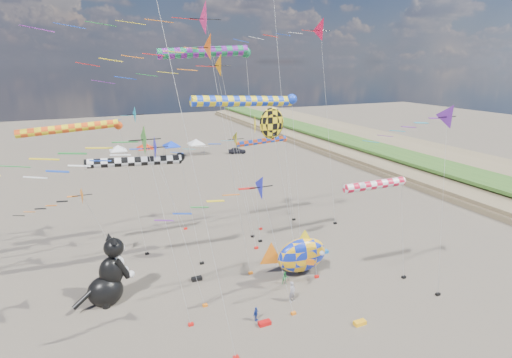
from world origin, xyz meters
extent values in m
cone|color=#1111BA|center=(-7.03, 8.85, 13.03)|extent=(1.70, 1.82, 1.87)
cylinder|color=#B2B2B2|center=(-5.85, 8.85, 6.52)|extent=(2.37, 0.02, 13.04)
cube|color=black|center=(-4.68, 8.85, 0.10)|extent=(0.36, 0.24, 0.20)
cone|color=red|center=(11.32, 18.50, 21.29)|extent=(2.36, 2.53, 2.60)
cylinder|color=#B2B2B2|center=(12.67, 18.50, 10.64)|extent=(2.73, 0.02, 21.29)
cube|color=black|center=(14.03, 18.50, 0.10)|extent=(0.36, 0.24, 0.20)
cone|color=#131AC9|center=(-0.42, 5.17, 10.74)|extent=(1.63, 1.75, 1.80)
cylinder|color=#B2B2B2|center=(0.33, 5.17, 5.37)|extent=(1.54, 0.02, 10.75)
cube|color=black|center=(1.09, 5.17, 0.10)|extent=(0.36, 0.24, 0.20)
cone|color=orange|center=(0.95, 16.33, 17.95)|extent=(2.00, 2.14, 2.21)
cylinder|color=#B2B2B2|center=(1.97, 16.33, 8.98)|extent=(2.06, 0.02, 17.96)
cube|color=black|center=(2.98, 16.33, 0.10)|extent=(0.36, 0.24, 0.20)
cone|color=#0F96B8|center=(-6.17, 24.03, 13.19)|extent=(1.80, 1.93, 1.99)
cylinder|color=#B2B2B2|center=(-4.28, 24.03, 6.59)|extent=(3.81, 0.02, 13.19)
cube|color=black|center=(-2.38, 24.03, 0.10)|extent=(0.36, 0.24, 0.20)
cone|color=#672599|center=(11.22, 2.68, 14.63)|extent=(1.72, 1.85, 1.90)
cylinder|color=#B2B2B2|center=(12.15, 2.68, 7.32)|extent=(1.87, 0.02, 14.64)
cube|color=black|center=(13.07, 2.68, 0.10)|extent=(0.36, 0.24, 0.20)
cone|color=orange|center=(-12.10, 20.21, 7.00)|extent=(1.71, 1.83, 1.89)
cylinder|color=#B2B2B2|center=(-11.10, 20.21, 3.50)|extent=(2.03, 0.02, 7.01)
cube|color=black|center=(-10.10, 20.21, 0.10)|extent=(0.36, 0.24, 0.20)
cone|color=#F6216D|center=(-0.08, 19.06, 21.82)|extent=(3.03, 3.25, 3.35)
cylinder|color=#B2B2B2|center=(1.83, 19.06, 10.91)|extent=(3.85, 0.02, 21.83)
cube|color=black|center=(3.74, 19.06, 0.10)|extent=(0.36, 0.24, 0.20)
cone|color=#25861D|center=(-8.31, 7.00, 13.87)|extent=(1.92, 2.06, 2.12)
cylinder|color=#B2B2B2|center=(-7.31, 7.00, 6.94)|extent=(2.04, 0.02, 13.88)
cube|color=black|center=(-6.30, 7.00, 0.10)|extent=(0.36, 0.24, 0.20)
cylinder|color=#B2B2B2|center=(4.02, 12.29, 13.04)|extent=(2.27, 0.02, 26.08)
cube|color=black|center=(5.14, 12.29, 0.10)|extent=(0.36, 0.24, 0.20)
cylinder|color=#B2B2B2|center=(-5.97, 2.55, 11.42)|extent=(2.89, 0.02, 22.85)
cube|color=black|center=(-4.54, 2.55, 0.10)|extent=(0.36, 0.24, 0.20)
cone|color=#FD5C0F|center=(-2.47, 11.97, 19.27)|extent=(2.04, 2.19, 2.26)
cylinder|color=#B2B2B2|center=(-0.99, 11.97, 9.63)|extent=(2.99, 0.02, 19.27)
cube|color=black|center=(0.49, 11.97, 0.10)|extent=(0.36, 0.24, 0.20)
cone|color=yellow|center=(2.92, 20.55, 10.51)|extent=(1.76, 1.88, 1.94)
cylinder|color=#B2B2B2|center=(4.15, 20.55, 5.26)|extent=(2.48, 0.02, 10.52)
cube|color=black|center=(5.37, 20.55, 0.10)|extent=(0.36, 0.24, 0.20)
cylinder|color=blue|center=(0.40, 13.02, 15.16)|extent=(8.85, 0.84, 0.84)
sphere|color=blue|center=(4.83, 13.02, 15.16)|extent=(0.89, 0.89, 0.89)
cylinder|color=#B2B2B2|center=(5.58, 13.02, 7.58)|extent=(1.52, 0.02, 15.16)
cube|color=black|center=(6.33, 13.02, 0.10)|extent=(0.36, 0.24, 0.20)
cylinder|color=red|center=(8.35, 5.85, 9.10)|extent=(5.28, 0.70, 0.70)
sphere|color=red|center=(10.99, 5.85, 9.10)|extent=(0.74, 0.74, 0.74)
cylinder|color=#B2B2B2|center=(11.74, 5.85, 4.55)|extent=(1.52, 0.02, 9.10)
cube|color=black|center=(12.49, 5.85, 0.10)|extent=(0.36, 0.24, 0.20)
cylinder|color=#EF4910|center=(5.83, 21.46, 9.93)|extent=(5.68, 0.59, 0.59)
sphere|color=#EF4910|center=(8.67, 21.46, 9.93)|extent=(0.62, 0.62, 0.62)
cylinder|color=#B2B2B2|center=(9.42, 21.46, 4.97)|extent=(1.52, 0.02, 9.94)
cube|color=black|center=(10.17, 21.46, 0.10)|extent=(0.36, 0.24, 0.20)
cylinder|color=black|center=(-8.25, 15.47, 10.44)|extent=(7.53, 0.77, 0.77)
sphere|color=black|center=(-4.49, 15.47, 10.44)|extent=(0.81, 0.81, 0.81)
cylinder|color=#B2B2B2|center=(-3.74, 15.47, 5.22)|extent=(1.52, 0.02, 10.44)
cube|color=black|center=(-2.99, 15.47, 0.10)|extent=(0.36, 0.24, 0.20)
cylinder|color=#FF5215|center=(-12.86, 19.52, 12.84)|extent=(7.97, 0.71, 0.71)
sphere|color=#FF5215|center=(-8.88, 19.52, 12.84)|extent=(0.74, 0.74, 0.74)
cylinder|color=#B2B2B2|center=(-8.13, 19.52, 6.42)|extent=(1.52, 0.02, 12.85)
cube|color=black|center=(-7.38, 19.52, 0.10)|extent=(0.36, 0.24, 0.20)
cylinder|color=#178048|center=(-1.45, 17.65, 19.02)|extent=(7.93, 0.90, 0.90)
sphere|color=#178048|center=(2.51, 17.65, 19.02)|extent=(0.94, 0.94, 0.94)
cylinder|color=#B2B2B2|center=(3.26, 17.65, 9.51)|extent=(1.52, 0.02, 19.03)
cube|color=black|center=(4.01, 17.65, 0.10)|extent=(0.36, 0.24, 0.20)
ellipsoid|color=yellow|center=(2.66, 12.44, 13.29)|extent=(2.20, 0.40, 2.64)
cone|color=yellow|center=(1.16, 12.44, 13.29)|extent=(0.12, 1.80, 1.80)
cylinder|color=#B2B2B2|center=(3.66, 11.44, 6.65)|extent=(2.03, 2.03, 13.30)
cube|color=black|center=(4.66, 10.44, 0.10)|extent=(0.36, 0.24, 0.20)
ellipsoid|color=#132DB9|center=(4.56, 10.03, 1.94)|extent=(5.05, 3.18, 3.14)
cone|color=orange|center=(1.84, 10.03, 1.94)|extent=(2.24, 0.80, 2.30)
cone|color=yellow|center=(4.76, 10.03, 3.51)|extent=(1.63, 0.59, 1.67)
cylinder|color=#B2B2B2|center=(5.68, 9.53, 0.71)|extent=(0.30, 1.04, 1.44)
cube|color=red|center=(5.56, 9.03, 0.10)|extent=(0.36, 0.24, 0.20)
imported|color=gray|center=(1.82, 6.75, 0.86)|extent=(0.75, 0.66, 1.71)
imported|color=#25823B|center=(2.50, 9.21, 0.58)|extent=(0.63, 0.53, 1.15)
imported|color=#1E3795|center=(-1.77, 5.65, 0.55)|extent=(0.69, 0.59, 1.10)
cube|color=red|center=(-1.42, 4.92, 0.15)|extent=(0.90, 0.44, 0.30)
cube|color=#FFAE15|center=(4.88, 2.18, 0.15)|extent=(0.90, 0.44, 0.30)
cube|color=blue|center=(8.69, 12.74, 0.15)|extent=(0.90, 0.44, 0.30)
cube|color=black|center=(-4.22, 12.85, 0.15)|extent=(0.90, 0.44, 0.30)
cube|color=white|center=(-6.00, 60.00, 2.25)|extent=(3.00, 3.00, 0.15)
pyramid|color=white|center=(-6.00, 60.00, 3.30)|extent=(4.20, 4.20, 1.00)
cylinder|color=#999999|center=(-7.30, 58.70, 1.10)|extent=(0.08, 0.08, 2.20)
cylinder|color=#999999|center=(-4.70, 58.70, 1.10)|extent=(0.08, 0.08, 2.20)
cylinder|color=#999999|center=(-7.30, 61.30, 1.10)|extent=(0.08, 0.08, 2.20)
cylinder|color=#999999|center=(-4.70, 61.30, 1.10)|extent=(0.08, 0.08, 2.20)
cube|color=red|center=(-1.00, 60.00, 2.25)|extent=(3.00, 3.00, 0.15)
pyramid|color=red|center=(-1.00, 60.00, 3.30)|extent=(4.20, 4.20, 1.00)
cylinder|color=#999999|center=(-2.30, 58.70, 1.10)|extent=(0.08, 0.08, 2.20)
cylinder|color=#999999|center=(0.30, 58.70, 1.10)|extent=(0.08, 0.08, 2.20)
cylinder|color=#999999|center=(-2.30, 61.30, 1.10)|extent=(0.08, 0.08, 2.20)
cylinder|color=#999999|center=(0.30, 61.30, 1.10)|extent=(0.08, 0.08, 2.20)
cube|color=blue|center=(4.00, 60.00, 2.25)|extent=(3.00, 3.00, 0.15)
pyramid|color=blue|center=(4.00, 60.00, 3.30)|extent=(4.20, 4.20, 1.00)
cylinder|color=#999999|center=(2.70, 58.70, 1.10)|extent=(0.08, 0.08, 2.20)
cylinder|color=#999999|center=(5.30, 58.70, 1.10)|extent=(0.08, 0.08, 2.20)
cylinder|color=#999999|center=(2.70, 61.30, 1.10)|extent=(0.08, 0.08, 2.20)
cylinder|color=#999999|center=(5.30, 61.30, 1.10)|extent=(0.08, 0.08, 2.20)
cube|color=white|center=(9.00, 60.00, 2.25)|extent=(3.00, 3.00, 0.15)
pyramid|color=white|center=(9.00, 60.00, 3.30)|extent=(4.20, 4.20, 1.00)
cylinder|color=#999999|center=(7.70, 58.70, 1.10)|extent=(0.08, 0.08, 2.20)
cylinder|color=#999999|center=(10.30, 58.70, 1.10)|extent=(0.08, 0.08, 2.20)
cylinder|color=#999999|center=(7.70, 61.30, 1.10)|extent=(0.08, 0.08, 2.20)
cylinder|color=#999999|center=(10.30, 61.30, 1.10)|extent=(0.08, 0.08, 2.20)
imported|color=#26262D|center=(17.04, 58.00, 0.62)|extent=(3.90, 2.44, 1.24)
camera|label=1|loc=(-11.92, -17.33, 18.22)|focal=28.00mm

